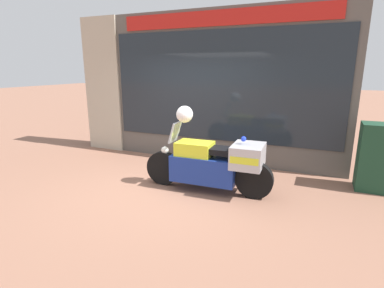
% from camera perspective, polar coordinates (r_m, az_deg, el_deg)
% --- Properties ---
extents(ground_plane, '(60.00, 60.00, 0.00)m').
position_cam_1_polar(ground_plane, '(5.70, -5.76, -7.98)').
color(ground_plane, '#8E604C').
extents(shop_building, '(6.50, 0.55, 3.40)m').
position_cam_1_polar(shop_building, '(7.29, -1.62, 10.77)').
color(shop_building, '#56514C').
rests_on(shop_building, ground).
extents(window_display, '(4.99, 0.30, 1.86)m').
position_cam_1_polar(window_display, '(7.17, 5.28, 0.46)').
color(window_display, slate).
rests_on(window_display, ground).
extents(paramedic_motorcycle, '(2.36, 0.67, 1.22)m').
position_cam_1_polar(paramedic_motorcycle, '(5.28, 4.18, -3.67)').
color(paramedic_motorcycle, black).
rests_on(paramedic_motorcycle, ground).
extents(white_helmet, '(0.30, 0.30, 0.30)m').
position_cam_1_polar(white_helmet, '(5.27, -1.41, 5.69)').
color(white_helmet, white).
rests_on(white_helmet, paramedic_motorcycle).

